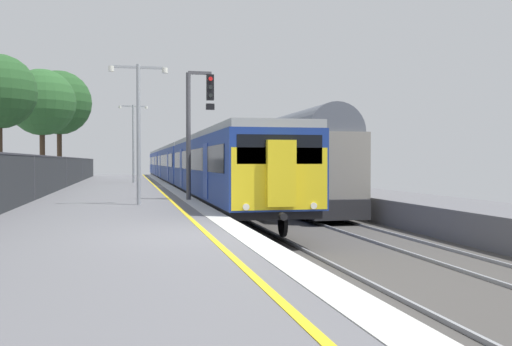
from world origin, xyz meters
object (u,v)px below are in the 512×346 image
Objects in this scene: signal_gantry at (195,120)px; background_tree_right at (59,104)px; platform_lamp_far at (133,137)px; background_tree_centre at (42,105)px; commuter_train_at_platform at (182,164)px; platform_lamp_mid at (139,120)px; freight_train_adjacent_track at (229,160)px; background_tree_left at (0,94)px.

background_tree_right is (-7.52, 22.52, 2.60)m from signal_gantry.
platform_lamp_far is 6.64m from background_tree_centre.
commuter_train_at_platform is at bearing 38.48° from platform_lamp_far.
signal_gantry is 1.03× the size of platform_lamp_mid.
commuter_train_at_platform is 11.66m from background_tree_centre.
platform_lamp_mid is (-7.68, -26.23, 1.28)m from freight_train_adjacent_track.
background_tree_centre reaches higher than signal_gantry.
freight_train_adjacent_track is 10.29× the size of signal_gantry.
background_tree_centre is at bearing 107.31° from platform_lamp_mid.
commuter_train_at_platform is 4.58m from freight_train_adjacent_track.
commuter_train_at_platform is 7.16× the size of background_tree_right.
background_tree_right is (-8.99, 0.67, 4.45)m from commuter_train_at_platform.
commuter_train_at_platform is 5.09m from platform_lamp_far.
platform_lamp_far reaches higher than platform_lamp_mid.
background_tree_right is (-13.00, -1.54, 4.11)m from freight_train_adjacent_track.
commuter_train_at_platform is at bearing 81.30° from platform_lamp_mid.
platform_lamp_far is at bearing -34.00° from background_tree_right.
commuter_train_at_platform is 8.08× the size of background_tree_centre.
signal_gantry is at bearing -102.83° from freight_train_adjacent_track.
signal_gantry is 0.75× the size of background_tree_left.
background_tree_right reaches higher than freight_train_adjacent_track.
signal_gantry is at bearing -93.86° from commuter_train_at_platform.
commuter_train_at_platform is 10.06m from background_tree_right.
platform_lamp_far is 0.75× the size of background_tree_centre.
background_tree_left is (-10.06, -14.44, 3.49)m from commuter_train_at_platform.
background_tree_left is (-6.38, -11.52, 1.52)m from platform_lamp_far.
background_tree_left reaches higher than platform_lamp_mid.
freight_train_adjacent_track is (4.00, 2.20, 0.35)m from commuter_train_at_platform.
background_tree_centre is at bearing -152.31° from platform_lamp_far.
platform_lamp_mid is 11.67m from background_tree_left.
background_tree_left reaches higher than freight_train_adjacent_track.
background_tree_right reaches higher than signal_gantry.
platform_lamp_mid is at bearing -90.00° from platform_lamp_far.
commuter_train_at_platform is 21.98m from signal_gantry.
freight_train_adjacent_track is 10.65× the size of platform_lamp_mid.
signal_gantry is 0.69× the size of background_tree_centre.
platform_lamp_far is (0.00, 21.11, 0.34)m from platform_lamp_mid.
commuter_train_at_platform is 17.94m from background_tree_left.
platform_lamp_far is (-2.20, 18.93, 0.12)m from signal_gantry.
freight_train_adjacent_track is 9.37m from platform_lamp_far.
background_tree_centre is 0.89× the size of background_tree_right.
freight_train_adjacent_track is 15.97m from background_tree_centre.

